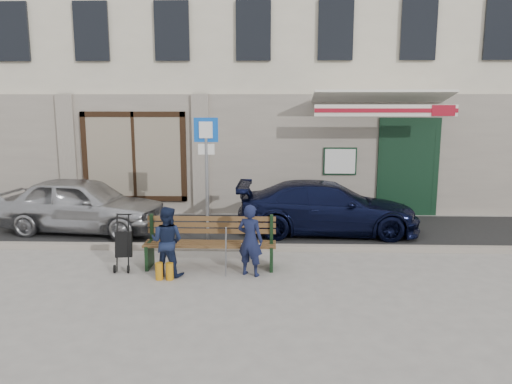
{
  "coord_description": "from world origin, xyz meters",
  "views": [
    {
      "loc": [
        0.47,
        -8.35,
        3.01
      ],
      "look_at": [
        0.17,
        1.6,
        1.2
      ],
      "focal_mm": 35.0,
      "sensor_mm": 36.0,
      "label": 1
    }
  ],
  "objects_px": {
    "bench": "(208,243)",
    "man": "(250,240)",
    "car_silver": "(82,204)",
    "stroller": "(124,246)",
    "woman": "(167,241)",
    "car_navy": "(327,208)",
    "parking_sign": "(206,161)"
  },
  "relations": [
    {
      "from": "parking_sign",
      "to": "bench",
      "type": "xyz_separation_m",
      "value": [
        0.19,
        -1.48,
        -1.34
      ]
    },
    {
      "from": "parking_sign",
      "to": "woman",
      "type": "bearing_deg",
      "value": -102.25
    },
    {
      "from": "woman",
      "to": "stroller",
      "type": "distance_m",
      "value": 0.91
    },
    {
      "from": "man",
      "to": "stroller",
      "type": "distance_m",
      "value": 2.32
    },
    {
      "from": "bench",
      "to": "woman",
      "type": "distance_m",
      "value": 0.8
    },
    {
      "from": "car_navy",
      "to": "bench",
      "type": "distance_m",
      "value": 3.52
    },
    {
      "from": "parking_sign",
      "to": "woman",
      "type": "relative_size",
      "value": 2.18
    },
    {
      "from": "man",
      "to": "woman",
      "type": "distance_m",
      "value": 1.45
    },
    {
      "from": "man",
      "to": "stroller",
      "type": "relative_size",
      "value": 1.26
    },
    {
      "from": "car_silver",
      "to": "woman",
      "type": "relative_size",
      "value": 3.11
    },
    {
      "from": "car_silver",
      "to": "man",
      "type": "xyz_separation_m",
      "value": [
        4.03,
        -2.85,
        -0.02
      ]
    },
    {
      "from": "car_silver",
      "to": "stroller",
      "type": "relative_size",
      "value": 3.81
    },
    {
      "from": "car_navy",
      "to": "woman",
      "type": "xyz_separation_m",
      "value": [
        -3.11,
        -2.95,
        0.01
      ]
    },
    {
      "from": "car_silver",
      "to": "woman",
      "type": "distance_m",
      "value": 3.88
    },
    {
      "from": "bench",
      "to": "man",
      "type": "bearing_deg",
      "value": -26.08
    },
    {
      "from": "car_navy",
      "to": "woman",
      "type": "bearing_deg",
      "value": 134.84
    },
    {
      "from": "bench",
      "to": "man",
      "type": "distance_m",
      "value": 0.9
    },
    {
      "from": "bench",
      "to": "woman",
      "type": "height_order",
      "value": "woman"
    },
    {
      "from": "car_silver",
      "to": "man",
      "type": "relative_size",
      "value": 3.01
    },
    {
      "from": "bench",
      "to": "woman",
      "type": "bearing_deg",
      "value": -146.54
    },
    {
      "from": "car_silver",
      "to": "parking_sign",
      "type": "xyz_separation_m",
      "value": [
        3.04,
        -0.98,
        1.15
      ]
    },
    {
      "from": "stroller",
      "to": "man",
      "type": "bearing_deg",
      "value": -13.9
    },
    {
      "from": "bench",
      "to": "stroller",
      "type": "xyz_separation_m",
      "value": [
        -1.5,
        -0.16,
        -0.01
      ]
    },
    {
      "from": "car_navy",
      "to": "bench",
      "type": "xyz_separation_m",
      "value": [
        -2.46,
        -2.52,
        -0.14
      ]
    },
    {
      "from": "parking_sign",
      "to": "woman",
      "type": "height_order",
      "value": "parking_sign"
    },
    {
      "from": "parking_sign",
      "to": "stroller",
      "type": "distance_m",
      "value": 2.5
    },
    {
      "from": "stroller",
      "to": "car_navy",
      "type": "bearing_deg",
      "value": 25.88
    },
    {
      "from": "parking_sign",
      "to": "car_navy",
      "type": "bearing_deg",
      "value": 22.77
    },
    {
      "from": "car_navy",
      "to": "man",
      "type": "bearing_deg",
      "value": 151.62
    },
    {
      "from": "car_silver",
      "to": "man",
      "type": "height_order",
      "value": "car_silver"
    },
    {
      "from": "bench",
      "to": "stroller",
      "type": "bearing_deg",
      "value": -173.96
    },
    {
      "from": "car_navy",
      "to": "man",
      "type": "xyz_separation_m",
      "value": [
        -1.66,
        -2.91,
        0.03
      ]
    }
  ]
}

